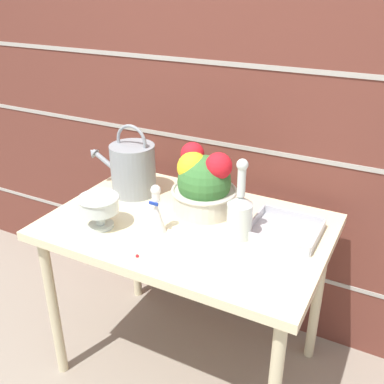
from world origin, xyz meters
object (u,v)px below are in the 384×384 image
Objects in this scene: crystal_pedestal_bowl at (99,206)px; flower_planter at (203,184)px; glass_decanter at (240,212)px; wire_tray at (285,231)px; watering_can at (133,168)px; figurine_vase at (157,213)px.

flower_planter reaches higher than crystal_pedestal_bowl.
glass_decanter is 0.20m from wire_tray.
flower_planter is 0.37m from wire_tray.
wire_tray is at bearing -2.51° from watering_can.
glass_decanter reaches higher than flower_planter.
watering_can is 1.35× the size of wire_tray.
crystal_pedestal_bowl is at bearing -156.56° from wire_tray.
glass_decanter reaches higher than wire_tray.
figurine_vase is at bearing -158.56° from glass_decanter.
glass_decanter is 0.31m from figurine_vase.
wire_tray is (0.36, -0.03, -0.11)m from flower_planter.
figurine_vase is at bearing -107.98° from flower_planter.
crystal_pedestal_bowl is 0.42m from flower_planter.
figurine_vase is at bearing -154.27° from wire_tray.
watering_can is 0.57m from glass_decanter.
watering_can is at bearing 167.21° from glass_decanter.
watering_can is at bearing 179.47° from flower_planter.
wire_tray is at bearing 33.34° from glass_decanter.
flower_planter is 1.08× the size of wire_tray.
glass_decanter is at bearing 20.21° from crystal_pedestal_bowl.
figurine_vase is (0.27, -0.24, -0.04)m from watering_can.
crystal_pedestal_bowl is at bearing -159.79° from glass_decanter.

